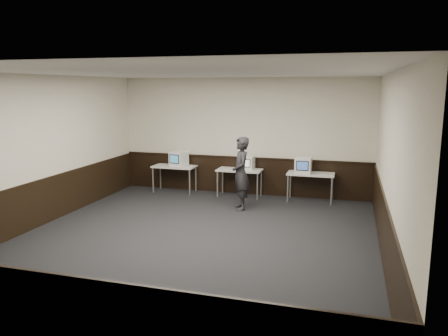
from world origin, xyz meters
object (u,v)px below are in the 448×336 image
(desk_center, at_px, (239,172))
(person, at_px, (241,173))
(emac_left, at_px, (179,159))
(desk_left, at_px, (174,168))
(desk_right, at_px, (311,176))
(emac_center, at_px, (247,163))
(emac_right, at_px, (303,165))

(desk_center, xyz_separation_m, person, (0.34, -1.22, 0.21))
(emac_left, relative_size, person, 0.29)
(desk_left, height_order, desk_center, same)
(desk_left, bearing_deg, emac_left, 7.90)
(desk_center, relative_size, desk_right, 1.00)
(desk_right, distance_m, emac_left, 3.68)
(emac_center, distance_m, person, 1.27)
(desk_left, bearing_deg, emac_right, -0.73)
(desk_right, height_order, emac_left, emac_left)
(emac_center, xyz_separation_m, person, (0.15, -1.26, -0.05))
(desk_left, bearing_deg, person, -28.54)
(emac_left, relative_size, emac_right, 1.13)
(desk_right, xyz_separation_m, person, (-1.56, -1.22, 0.21))
(emac_left, bearing_deg, desk_right, 11.88)
(desk_left, height_order, emac_center, emac_center)
(emac_center, relative_size, person, 0.23)
(emac_center, bearing_deg, desk_left, -177.60)
(emac_right, bearing_deg, desk_right, 13.81)
(emac_center, height_order, person, person)
(desk_center, bearing_deg, emac_right, -1.54)
(desk_left, distance_m, emac_left, 0.31)
(desk_center, bearing_deg, emac_left, 179.41)
(emac_center, bearing_deg, desk_center, -166.25)
(desk_left, distance_m, person, 2.56)
(emac_left, height_order, emac_right, emac_right)
(emac_center, bearing_deg, emac_right, -2.21)
(desk_left, relative_size, person, 0.68)
(emac_left, xyz_separation_m, person, (2.11, -1.24, -0.07))
(desk_right, bearing_deg, desk_center, 180.00)
(desk_right, xyz_separation_m, emac_left, (-3.67, 0.02, 0.28))
(desk_left, distance_m, desk_right, 3.80)
(desk_left, height_order, emac_right, emac_right)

